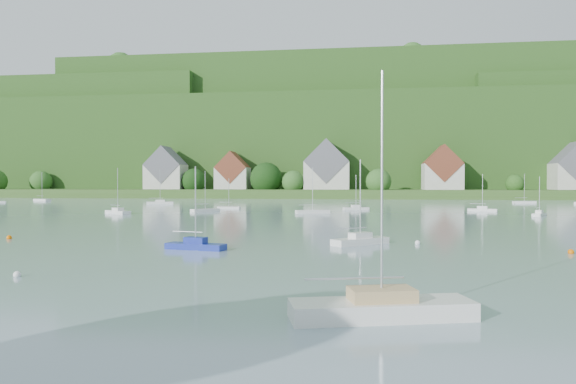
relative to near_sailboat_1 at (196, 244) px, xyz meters
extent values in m
cube|color=#355620|center=(-2.73, 160.37, 1.10)|extent=(600.00, 60.00, 3.00)
cube|color=#1C4215|center=(-2.73, 235.37, 19.60)|extent=(620.00, 160.00, 40.00)
cube|color=#1C4215|center=(-152.73, 220.37, 23.60)|extent=(200.00, 120.00, 52.00)
cube|color=#1C4215|center=(7.27, 230.37, 27.60)|extent=(240.00, 130.00, 60.00)
sphere|color=#2C5921|center=(-110.82, 151.85, 5.40)|extent=(8.61, 8.61, 8.61)
sphere|color=#2C5921|center=(-9.53, 144.25, 5.26)|extent=(8.19, 8.19, 8.19)
sphere|color=#2C5921|center=(-54.70, 146.44, 4.71)|extent=(6.49, 6.49, 6.49)
sphere|color=#2C5921|center=(44.12, 152.45, 6.56)|extent=(12.16, 12.16, 12.16)
sphere|color=#2C5921|center=(20.25, 140.30, 5.44)|extent=(8.73, 8.73, 8.73)
sphere|color=black|center=(-46.61, 146.23, 5.63)|extent=(9.32, 9.32, 9.32)
sphere|color=#214715|center=(65.10, 142.06, 4.63)|extent=(6.24, 6.24, 6.24)
sphere|color=black|center=(86.69, 154.91, 5.26)|extent=(8.16, 8.16, 8.16)
sphere|color=black|center=(-19.74, 146.72, 6.48)|extent=(11.92, 11.92, 11.92)
sphere|color=#2C5921|center=(-122.45, 188.91, 51.44)|extent=(10.52, 10.52, 10.52)
sphere|color=#214715|center=(-87.01, 223.51, 51.40)|extent=(10.29, 10.29, 10.29)
sphere|color=#2C5921|center=(-180.30, 222.96, 50.86)|extent=(7.15, 7.15, 7.15)
sphere|color=black|center=(-70.90, 211.75, 50.86)|extent=(7.18, 7.18, 7.18)
sphere|color=#214715|center=(36.76, 215.40, 59.85)|extent=(12.83, 12.83, 12.83)
sphere|color=#2C5921|center=(-42.66, 202.55, 59.04)|extent=(8.18, 8.18, 8.18)
sphere|color=#214715|center=(-1.63, 240.02, 59.83)|extent=(12.73, 12.73, 12.73)
sphere|color=#214715|center=(80.66, 204.90, 59.62)|extent=(11.50, 11.50, 11.50)
sphere|color=#214715|center=(57.98, 235.25, 60.17)|extent=(14.65, 14.65, 14.65)
sphere|color=#2C5921|center=(36.52, 191.66, 59.69)|extent=(11.95, 11.95, 11.95)
sphere|color=#2C5921|center=(-49.88, 234.66, 58.84)|extent=(7.07, 7.07, 7.07)
sphere|color=black|center=(-6.20, 203.67, 59.04)|extent=(8.21, 8.21, 8.21)
sphere|color=#2C5921|center=(-25.56, 227.47, 59.75)|extent=(12.24, 12.24, 12.24)
sphere|color=#2C5921|center=(-98.23, 196.27, 59.99)|extent=(13.65, 13.65, 13.65)
sphere|color=#214715|center=(98.29, 218.34, 59.01)|extent=(8.03, 8.03, 8.03)
sphere|color=#2C5921|center=(97.74, 218.73, 48.22)|extent=(14.97, 14.97, 14.97)
sphere|color=#214715|center=(75.93, 216.19, 47.31)|extent=(9.78, 9.78, 9.78)
sphere|color=#2C5921|center=(96.40, 207.59, 47.26)|extent=(9.48, 9.48, 9.48)
sphere|color=#214715|center=(-42.71, 222.50, 41.71)|extent=(12.01, 12.01, 12.01)
sphere|color=#2C5921|center=(105.67, 228.39, 42.40)|extent=(15.99, 15.99, 15.99)
sphere|color=black|center=(-6.44, 232.58, 42.35)|extent=(15.72, 15.72, 15.72)
sphere|color=#214715|center=(8.15, 228.29, 41.45)|extent=(10.54, 10.54, 10.54)
sphere|color=#214715|center=(-196.04, 258.98, 41.04)|extent=(8.18, 8.18, 8.18)
sphere|color=black|center=(-178.65, 249.96, 41.13)|extent=(8.74, 8.74, 8.74)
cube|color=beige|center=(-57.73, 147.37, 7.10)|extent=(14.00, 10.00, 9.00)
cube|color=#5C5C64|center=(-57.73, 147.37, 11.60)|extent=(14.00, 10.40, 14.00)
cube|color=beige|center=(-32.73, 149.37, 6.60)|extent=(12.00, 9.00, 8.00)
cube|color=brown|center=(-32.73, 149.37, 10.60)|extent=(12.00, 9.36, 12.00)
cube|color=beige|center=(2.27, 148.37, 7.60)|extent=(16.00, 11.00, 10.00)
cube|color=#5C5C64|center=(2.27, 148.37, 12.60)|extent=(16.00, 11.44, 16.00)
cube|color=beige|center=(42.27, 146.37, 7.10)|extent=(13.00, 10.00, 9.00)
cube|color=brown|center=(42.27, 146.37, 11.60)|extent=(13.00, 10.40, 13.00)
cube|color=beige|center=(87.27, 150.37, 7.10)|extent=(15.00, 10.00, 9.00)
cube|color=#5C5C64|center=(87.27, 150.37, 11.60)|extent=(15.00, 10.40, 15.00)
cube|color=#1B2C97|center=(0.00, 0.00, -0.15)|extent=(5.11, 2.39, 0.49)
cube|color=#1B2C97|center=(0.00, 0.00, 0.35)|extent=(1.89, 1.31, 0.50)
cylinder|color=silver|center=(0.00, 0.00, 3.18)|extent=(0.10, 0.10, 6.16)
cylinder|color=silver|center=(-0.72, 0.16, 1.00)|extent=(2.67, 0.65, 0.08)
cube|color=white|center=(13.76, -19.80, -0.04)|extent=(7.47, 3.79, 0.72)
cube|color=tan|center=(13.76, -19.80, 0.57)|extent=(2.80, 2.01, 0.50)
cylinder|color=silver|center=(13.76, -19.80, 4.82)|extent=(0.10, 0.10, 8.99)
cylinder|color=silver|center=(12.71, -20.07, 1.22)|extent=(3.85, 1.09, 0.08)
cube|color=white|center=(13.11, 5.19, -0.12)|extent=(5.12, 4.72, 0.55)
cube|color=white|center=(13.11, 5.19, 0.40)|extent=(2.14, 2.06, 0.50)
cylinder|color=silver|center=(13.11, 5.19, 3.56)|extent=(0.10, 0.10, 6.81)
cylinder|color=silver|center=(12.49, 4.65, 1.05)|extent=(2.32, 2.02, 0.08)
sphere|color=white|center=(-6.35, -13.14, -0.40)|extent=(0.42, 0.42, 0.42)
sphere|color=#F96A00|center=(28.81, 1.22, -0.40)|extent=(0.45, 0.45, 0.45)
sphere|color=#F96A00|center=(-20.00, 5.33, -0.40)|extent=(0.47, 0.47, 0.47)
sphere|color=white|center=(18.04, 5.88, -0.40)|extent=(0.46, 0.46, 0.46)
cube|color=white|center=(5.18, 50.63, -0.10)|extent=(6.11, 3.83, 0.59)
cylinder|color=silver|center=(5.18, 50.63, 3.91)|extent=(0.10, 0.10, 7.42)
cylinder|color=silver|center=(4.36, 50.29, 1.10)|extent=(3.04, 1.34, 0.08)
cube|color=white|center=(-35.67, 84.45, -0.07)|extent=(6.70, 3.64, 0.65)
cube|color=white|center=(-35.67, 84.45, 0.50)|extent=(2.53, 1.88, 0.50)
cylinder|color=silver|center=(-35.67, 84.45, 4.28)|extent=(0.10, 0.10, 8.06)
cylinder|color=silver|center=(-36.60, 84.16, 1.15)|extent=(3.41, 1.13, 0.08)
cube|color=white|center=(41.99, 48.17, -0.16)|extent=(3.47, 4.72, 0.47)
cube|color=white|center=(41.99, 48.17, 0.32)|extent=(1.61, 1.88, 0.50)
cylinder|color=silver|center=(41.99, 48.17, 3.00)|extent=(0.10, 0.10, 5.86)
cylinder|color=silver|center=(41.64, 47.56, 0.97)|extent=(1.35, 2.28, 0.08)
cube|color=white|center=(-13.24, 64.54, -0.16)|extent=(4.66, 1.34, 0.46)
cylinder|color=silver|center=(-13.24, 64.54, 2.97)|extent=(0.10, 0.10, 5.81)
cylinder|color=silver|center=(-13.93, 64.55, 0.97)|extent=(2.56, 0.10, 0.08)
cube|color=white|center=(-14.93, 53.29, -0.12)|extent=(4.80, 5.27, 0.56)
cylinder|color=silver|center=(-14.93, 53.29, 3.65)|extent=(0.10, 0.10, 6.98)
cylinder|color=silver|center=(-15.47, 52.65, 1.06)|extent=(2.04, 2.40, 0.08)
cube|color=white|center=(12.70, 63.57, -0.14)|extent=(5.31, 3.09, 0.51)
cube|color=white|center=(12.70, 63.57, 0.37)|extent=(2.03, 1.55, 0.50)
cylinder|color=silver|center=(12.70, 63.57, 3.32)|extent=(0.10, 0.10, 6.41)
cylinder|color=silver|center=(11.98, 63.31, 1.02)|extent=(2.68, 1.03, 0.08)
cube|color=white|center=(-27.85, 44.70, -0.10)|extent=(5.73, 4.71, 0.59)
cube|color=white|center=(-27.85, 44.70, 0.44)|extent=(2.34, 2.12, 0.50)
cylinder|color=silver|center=(-27.85, 44.70, 3.85)|extent=(0.10, 0.10, 7.32)
cylinder|color=silver|center=(-28.57, 45.20, 1.09)|extent=(2.68, 1.92, 0.08)
cube|color=white|center=(56.11, 102.39, -0.11)|extent=(5.84, 2.26, 0.57)
cylinder|color=silver|center=(56.11, 102.39, 3.73)|extent=(0.10, 0.10, 7.12)
cylinder|color=silver|center=(55.26, 102.29, 1.07)|extent=(3.12, 0.45, 0.08)
cube|color=white|center=(36.16, 61.20, -0.14)|extent=(5.37, 3.13, 0.52)
cube|color=white|center=(36.16, 61.20, 0.37)|extent=(2.05, 1.57, 0.50)
cylinder|color=silver|center=(36.16, 61.20, 3.36)|extent=(0.10, 0.10, 6.48)
cylinder|color=silver|center=(35.43, 61.46, 1.02)|extent=(2.71, 1.05, 0.08)
cube|color=white|center=(-78.54, 102.08, -0.08)|extent=(6.45, 4.38, 0.63)
cylinder|color=silver|center=(-78.54, 102.08, 4.19)|extent=(0.10, 0.10, 7.90)
cylinder|color=silver|center=(-79.39, 102.50, 1.14)|extent=(3.15, 1.61, 0.08)
camera|label=1|loc=(12.77, -40.56, 4.94)|focal=32.70mm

